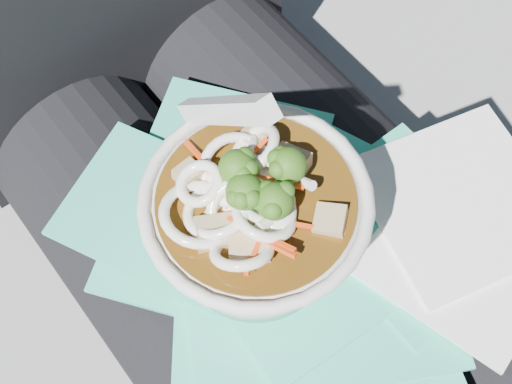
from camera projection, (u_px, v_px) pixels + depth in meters
stone_ledge at (212, 277)px, 0.95m from camera, size 1.03×0.56×0.47m
lap at (294, 274)px, 0.61m from camera, size 0.32×0.48×0.16m
person_body at (229, 188)px, 0.63m from camera, size 0.34×0.94×1.02m
plastic_bag at (294, 259)px, 0.52m from camera, size 0.28×0.38×0.02m
napkins at (463, 230)px, 0.52m from camera, size 0.18×0.19×0.01m
udon_bowl at (255, 218)px, 0.47m from camera, size 0.16×0.16×0.19m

